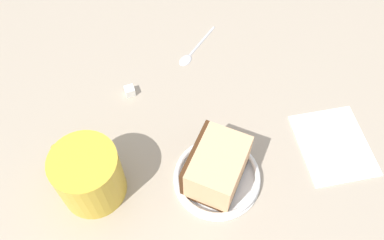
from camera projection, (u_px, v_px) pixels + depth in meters
The scene contains 7 objects.
ground_plane at pixel (204, 160), 66.25cm from camera, with size 157.04×157.04×2.38cm, color tan.
small_plate at pixel (217, 177), 62.42cm from camera, with size 13.36×13.36×1.68cm.
cake_slice at pixel (217, 167), 59.58cm from camera, with size 11.50×9.89×6.83cm.
tea_mug at pixel (88, 175), 58.30cm from camera, with size 9.59×11.56×9.43cm.
teaspoon at pixel (191, 53), 76.69cm from camera, with size 11.02×6.25×0.80cm.
folded_napkin at pixel (334, 145), 66.14cm from camera, with size 13.26×10.95×0.60cm, color white.
sugar_cube at pixel (130, 91), 71.33cm from camera, with size 1.62×1.62×1.62cm, color white.
Camera 1 is at (-30.36, -1.76, 58.06)cm, focal length 38.37 mm.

